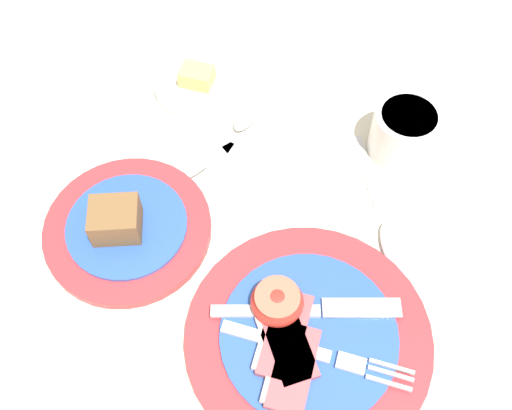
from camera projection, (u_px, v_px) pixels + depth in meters
The scene contains 8 objects.
ground_plane at pixel (222, 297), 0.61m from camera, with size 3.00×3.00×0.00m, color beige.
breakfast_plate at pixel (305, 332), 0.58m from camera, with size 0.24×0.24×0.04m.
bread_plate at pixel (126, 227), 0.64m from camera, with size 0.18×0.18×0.05m.
sugar_cup at pixel (404, 131), 0.68m from camera, with size 0.08×0.08×0.06m.
butter_dish at pixel (198, 83), 0.76m from camera, with size 0.11×0.11×0.03m.
teaspoon_by_saucer at pixel (239, 127), 0.72m from camera, with size 0.03×0.19×0.01m.
teaspoon_near_cup at pixel (208, 158), 0.70m from camera, with size 0.11×0.18×0.01m.
teaspoon_stray at pixel (387, 228), 0.65m from camera, with size 0.13×0.16×0.01m.
Camera 1 is at (0.14, -0.20, 0.57)m, focal length 42.00 mm.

